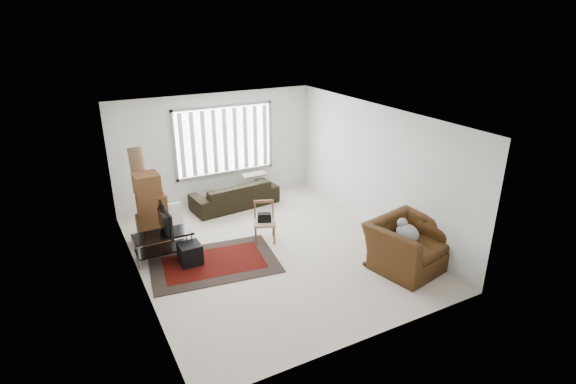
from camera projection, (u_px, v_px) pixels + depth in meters
name	position (u px, v px, depth m)	size (l,w,h in m)	color
room	(260.00, 160.00, 8.76)	(6.00, 6.02, 2.71)	beige
persian_rug	(214.00, 263.00, 8.52)	(2.54, 1.87, 0.02)	black
tv_stand	(163.00, 241.00, 8.53)	(1.09, 0.49, 0.55)	black
tv	(161.00, 221.00, 8.38)	(0.89, 0.11, 0.51)	black
subwoofer	(190.00, 254.00, 8.42)	(0.40, 0.40, 0.40)	black
moving_boxes	(151.00, 210.00, 9.19)	(0.60, 0.55, 1.45)	brown
white_flatpack	(170.00, 220.00, 9.47)	(0.55, 0.08, 0.70)	silver
rolled_rug	(142.00, 193.00, 9.26)	(0.29, 0.29, 1.92)	brown
sofa	(235.00, 191.00, 10.92)	(2.10, 0.91, 0.81)	black
side_chair	(264.00, 220.00, 9.23)	(0.58, 0.58, 0.83)	#92795F
armchair	(409.00, 242.00, 8.24)	(1.61, 1.47, 1.03)	#3D230C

